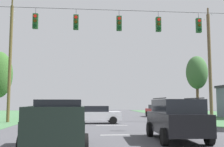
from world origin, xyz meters
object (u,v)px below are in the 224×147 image
utility_pole_mid_right (210,66)px  distant_car_crossing_white (96,114)px  overhead_signal_span (117,57)px  tree_roadside_left (197,73)px  distant_car_oncoming (157,111)px  utility_pole_near_left (10,60)px  pickup_truck (58,124)px  suv_black (176,118)px

utility_pole_mid_right → distant_car_crossing_white: bearing=-176.4°
overhead_signal_span → tree_roadside_left: 21.61m
distant_car_oncoming → distant_car_crossing_white: bearing=-128.5°
utility_pole_near_left → pickup_truck: bearing=-67.9°
overhead_signal_span → suv_black: overhead_signal_span is taller
suv_black → tree_roadside_left: bearing=65.0°
distant_car_crossing_white → overhead_signal_span: bearing=-81.4°
utility_pole_near_left → overhead_signal_span: bearing=-44.9°
pickup_truck → utility_pole_near_left: utility_pole_near_left is taller
tree_roadside_left → distant_car_oncoming: bearing=-176.2°
distant_car_crossing_white → tree_roadside_left: 17.83m
utility_pole_near_left → tree_roadside_left: utility_pole_near_left is taller
suv_black → tree_roadside_left: tree_roadside_left is taller
distant_car_oncoming → utility_pole_near_left: (-16.02, -8.24, 4.99)m
tree_roadside_left → pickup_truck: bearing=-123.6°
overhead_signal_span → utility_pole_near_left: (-9.03, 9.01, 1.07)m
overhead_signal_span → suv_black: (2.46, -3.94, -3.65)m
pickup_truck → distant_car_oncoming: 25.10m
utility_pole_mid_right → pickup_truck: bearing=-133.3°
suv_black → utility_pole_near_left: (-11.49, 12.96, 4.72)m
suv_black → utility_pole_mid_right: (7.28, 11.74, 4.23)m
overhead_signal_span → distant_car_oncoming: overhead_signal_span is taller
pickup_truck → tree_roadside_left: bearing=56.4°
suv_black → utility_pole_near_left: bearing=131.6°
distant_car_crossing_white → tree_roadside_left: (13.57, 10.50, 4.87)m
utility_pole_near_left → tree_roadside_left: (21.53, 8.60, -0.11)m
overhead_signal_span → pickup_truck: size_ratio=3.19×
distant_car_crossing_white → utility_pole_mid_right: size_ratio=0.40×
overhead_signal_span → utility_pole_mid_right: bearing=38.7°
utility_pole_near_left → suv_black: bearing=-48.4°
utility_pole_mid_right → tree_roadside_left: utility_pole_mid_right is taller
distant_car_crossing_white → utility_pole_mid_right: bearing=3.6°
distant_car_oncoming → overhead_signal_span: bearing=-112.1°
pickup_truck → utility_pole_mid_right: utility_pole_mid_right is taller
overhead_signal_span → suv_black: 5.91m
distant_car_crossing_white → distant_car_oncoming: (8.07, 10.14, 0.00)m
suv_black → distant_car_crossing_white: bearing=107.7°
overhead_signal_span → tree_roadside_left: (12.50, 17.61, 0.96)m
utility_pole_mid_right → suv_black: bearing=-121.8°
overhead_signal_span → distant_car_crossing_white: (-1.07, 7.11, -3.92)m
utility_pole_mid_right → utility_pole_near_left: 18.81m
suv_black → tree_roadside_left: 24.22m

